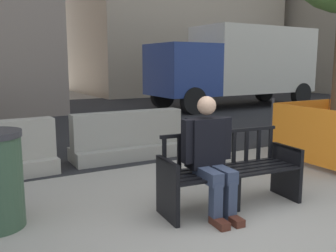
{
  "coord_description": "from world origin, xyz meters",
  "views": [
    {
      "loc": [
        -2.5,
        -2.76,
        1.67
      ],
      "look_at": [
        0.2,
        2.01,
        0.75
      ],
      "focal_mm": 40.0,
      "sensor_mm": 36.0,
      "label": 1
    }
  ],
  "objects_px": {
    "street_bench": "(230,174)",
    "delivery_truck": "(238,63)",
    "seated_person": "(210,153)",
    "jersey_barrier_centre": "(128,139)"
  },
  "relations": [
    {
      "from": "street_bench",
      "to": "delivery_truck",
      "type": "bearing_deg",
      "value": 49.65
    },
    {
      "from": "street_bench",
      "to": "seated_person",
      "type": "height_order",
      "value": "seated_person"
    },
    {
      "from": "street_bench",
      "to": "jersey_barrier_centre",
      "type": "xyz_separation_m",
      "value": [
        -0.12,
        2.71,
        -0.06
      ]
    },
    {
      "from": "street_bench",
      "to": "seated_person",
      "type": "distance_m",
      "value": 0.44
    },
    {
      "from": "street_bench",
      "to": "seated_person",
      "type": "xyz_separation_m",
      "value": [
        -0.33,
        -0.03,
        0.29
      ]
    },
    {
      "from": "jersey_barrier_centre",
      "to": "street_bench",
      "type": "bearing_deg",
      "value": -87.5
    },
    {
      "from": "jersey_barrier_centre",
      "to": "delivery_truck",
      "type": "bearing_deg",
      "value": 37.69
    },
    {
      "from": "seated_person",
      "to": "jersey_barrier_centre",
      "type": "height_order",
      "value": "seated_person"
    },
    {
      "from": "delivery_truck",
      "to": "seated_person",
      "type": "bearing_deg",
      "value": -131.55
    },
    {
      "from": "seated_person",
      "to": "street_bench",
      "type": "bearing_deg",
      "value": 5.18
    }
  ]
}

